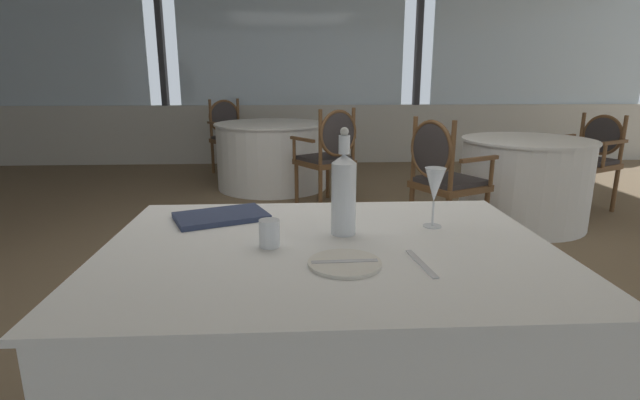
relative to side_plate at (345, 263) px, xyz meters
The scene contains 16 objects.
ground_plane 1.76m from the side_plate, 95.59° to the left, with size 15.03×15.03×0.00m, color #756047.
window_wall_far 5.92m from the side_plate, 91.51° to the left, with size 11.56×0.14×2.83m.
foreground_table 0.41m from the side_plate, 101.27° to the left, with size 1.41×1.04×0.75m.
side_plate is the anchor object (origin of this frame).
butter_knife 0.01m from the side_plate, ahead, with size 0.19×0.02×0.00m, color silver.
dinner_fork 0.22m from the side_plate, ahead, with size 0.21×0.02×0.00m, color silver.
water_bottle 0.31m from the side_plate, 85.05° to the left, with size 0.08×0.08×0.36m.
wine_glass 0.50m from the side_plate, 44.24° to the left, with size 0.07×0.07×0.21m.
water_tumbler 0.27m from the side_plate, 143.15° to the left, with size 0.06×0.06×0.09m, color white.
menu_book 0.63m from the side_plate, 131.15° to the left, with size 0.33×0.20×0.02m, color #2D3856.
background_table_0 3.29m from the side_plate, 55.65° to the left, with size 1.09×1.09×0.75m.
dining_chair_0_0 2.47m from the side_plate, 66.53° to the left, with size 0.62×0.64×0.96m.
dining_chair_0_1 4.15m from the side_plate, 49.28° to the left, with size 0.62×0.64×0.91m.
background_table_1 4.29m from the side_plate, 95.28° to the left, with size 1.29×1.29×0.75m.
dining_chair_1_0 3.37m from the side_plate, 86.44° to the left, with size 0.66×0.64×0.97m.
dining_chair_1_1 5.24m from the side_plate, 100.94° to the left, with size 0.66×0.64×0.97m.
Camera 1 is at (0.02, -2.84, 1.26)m, focal length 26.92 mm.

